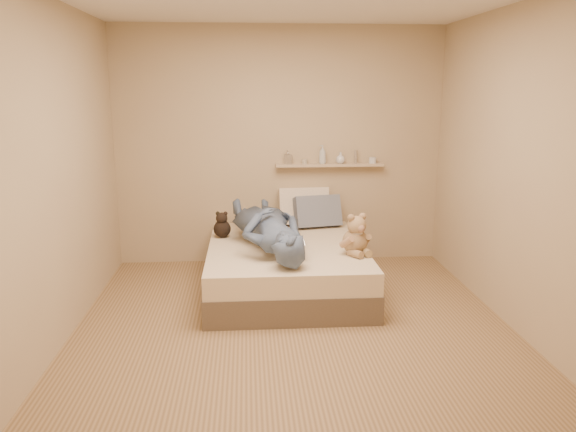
{
  "coord_description": "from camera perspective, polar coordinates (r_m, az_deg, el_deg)",
  "views": [
    {
      "loc": [
        -0.36,
        -4.3,
        1.94
      ],
      "look_at": [
        0.0,
        0.65,
        0.8
      ],
      "focal_mm": 35.0,
      "sensor_mm": 36.0,
      "label": 1
    }
  ],
  "objects": [
    {
      "name": "pillow_cream",
      "position": [
        6.22,
        1.63,
        0.97
      ],
      "size": [
        0.56,
        0.31,
        0.43
      ],
      "primitive_type": "cube",
      "rotation": [
        -0.31,
        0.0,
        0.06
      ],
      "color": "beige",
      "rests_on": "bed"
    },
    {
      "name": "room",
      "position": [
        4.36,
        0.63,
        4.51
      ],
      "size": [
        3.8,
        3.8,
        3.8
      ],
      "color": "#95754D",
      "rests_on": "ground"
    },
    {
      "name": "shelf_bottles",
      "position": [
        6.24,
        4.07,
        6.0
      ],
      "size": [
        1.03,
        0.13,
        0.21
      ],
      "color": "#B8B9BD",
      "rests_on": "wall_shelf"
    },
    {
      "name": "wall_shelf",
      "position": [
        6.26,
        4.25,
        5.19
      ],
      "size": [
        1.2,
        0.12,
        0.03
      ],
      "primitive_type": "cube",
      "color": "tan",
      "rests_on": "wall_back"
    },
    {
      "name": "dark_plush",
      "position": [
        5.72,
        -6.72,
        -1.03
      ],
      "size": [
        0.18,
        0.18,
        0.27
      ],
      "color": "black",
      "rests_on": "bed"
    },
    {
      "name": "game_console",
      "position": [
        4.88,
        0.58,
        -2.76
      ],
      "size": [
        0.2,
        0.11,
        0.07
      ],
      "color": "silver",
      "rests_on": "bed"
    },
    {
      "name": "pillow_grey",
      "position": [
        6.11,
        3.02,
        0.44
      ],
      "size": [
        0.54,
        0.34,
        0.37
      ],
      "primitive_type": "cube",
      "rotation": [
        -0.35,
        0.0,
        0.2
      ],
      "color": "slate",
      "rests_on": "bed"
    },
    {
      "name": "teddy_bear",
      "position": [
        5.14,
        6.93,
        -2.18
      ],
      "size": [
        0.3,
        0.32,
        0.38
      ],
      "color": "#91754F",
      "rests_on": "bed"
    },
    {
      "name": "bed",
      "position": [
        5.51,
        -0.21,
        -5.2
      ],
      "size": [
        1.5,
        1.9,
        0.45
      ],
      "color": "brown",
      "rests_on": "floor"
    },
    {
      "name": "person",
      "position": [
        5.33,
        -2.07,
        -1.07
      ],
      "size": [
        0.93,
        1.76,
        0.4
      ],
      "primitive_type": "imported",
      "rotation": [
        0.0,
        0.0,
        3.34
      ],
      "color": "#495874",
      "rests_on": "bed"
    }
  ]
}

